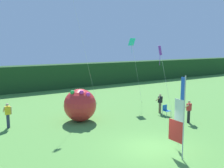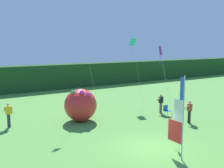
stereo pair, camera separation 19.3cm
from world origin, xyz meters
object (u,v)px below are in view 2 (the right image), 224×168
(folding_chair, at_px, (167,110))
(kite_purple_diamond_1, at_px, (161,56))
(banner_flag, at_px, (179,119))
(inflatable_balloon, at_px, (81,105))
(person_mid_field, at_px, (8,114))
(person_far_left, at_px, (189,111))
(person_near_banner, at_px, (161,103))
(kite_cyan_diamond_0, at_px, (133,45))

(folding_chair, xyz_separation_m, kite_purple_diamond_1, (-2.44, -1.85, 4.50))
(banner_flag, bearing_deg, inflatable_balloon, 100.05)
(person_mid_field, relative_size, person_far_left, 1.04)
(inflatable_balloon, bearing_deg, banner_flag, -79.95)
(banner_flag, xyz_separation_m, person_far_left, (5.16, 3.82, -1.15))
(banner_flag, bearing_deg, kite_purple_diamond_1, 58.30)
(banner_flag, bearing_deg, person_near_banner, 53.17)
(banner_flag, xyz_separation_m, kite_purple_diamond_1, (2.65, 4.30, 2.96))
(person_mid_field, height_order, kite_purple_diamond_1, kite_purple_diamond_1)
(person_far_left, bearing_deg, banner_flag, -143.48)
(inflatable_balloon, bearing_deg, person_mid_field, 166.16)
(person_far_left, xyz_separation_m, inflatable_balloon, (-6.67, 4.73, 0.35))
(folding_chair, bearing_deg, kite_purple_diamond_1, -142.84)
(person_mid_field, xyz_separation_m, kite_cyan_diamond_0, (12.01, 1.64, 4.84))
(person_mid_field, height_order, kite_cyan_diamond_0, kite_cyan_diamond_0)
(person_mid_field, bearing_deg, person_near_banner, -12.90)
(kite_purple_diamond_1, bearing_deg, person_far_left, -10.77)
(person_near_banner, bearing_deg, banner_flag, -126.83)
(banner_flag, height_order, inflatable_balloon, banner_flag)
(person_far_left, relative_size, kite_purple_diamond_1, 0.30)
(person_mid_field, height_order, person_far_left, person_mid_field)
(banner_flag, relative_size, folding_chair, 4.82)
(kite_cyan_diamond_0, bearing_deg, banner_flag, -115.76)
(person_near_banner, distance_m, kite_cyan_diamond_0, 6.55)
(person_far_left, bearing_deg, folding_chair, 91.62)
(person_near_banner, relative_size, kite_cyan_diamond_0, 0.26)
(person_mid_field, bearing_deg, inflatable_balloon, -13.84)
(person_mid_field, bearing_deg, kite_cyan_diamond_0, 7.76)
(folding_chair, distance_m, kite_cyan_diamond_0, 7.47)
(person_near_banner, bearing_deg, inflatable_balloon, 167.79)
(person_far_left, bearing_deg, inflatable_balloon, 144.66)
(kite_cyan_diamond_0, bearing_deg, kite_purple_diamond_1, -111.85)
(inflatable_balloon, relative_size, folding_chair, 2.81)
(folding_chair, bearing_deg, person_near_banner, 77.35)
(banner_flag, height_order, kite_cyan_diamond_0, kite_cyan_diamond_0)
(person_far_left, height_order, kite_purple_diamond_1, kite_purple_diamond_1)
(person_near_banner, relative_size, kite_purple_diamond_1, 0.29)
(person_near_banner, relative_size, person_mid_field, 0.95)
(banner_flag, xyz_separation_m, kite_cyan_diamond_0, (5.51, 11.42, 3.73))
(banner_flag, height_order, kite_purple_diamond_1, kite_purple_diamond_1)
(folding_chair, bearing_deg, banner_flag, -129.65)
(person_near_banner, distance_m, kite_purple_diamond_1, 5.64)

